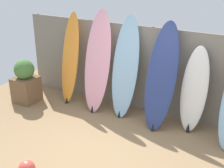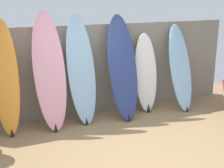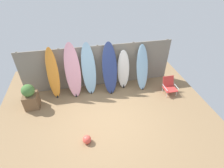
{
  "view_description": "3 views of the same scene",
  "coord_description": "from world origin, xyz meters",
  "px_view_note": "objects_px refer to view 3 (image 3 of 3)",
  "views": [
    {
      "loc": [
        2.16,
        -3.59,
        3.11
      ],
      "look_at": [
        -0.29,
        0.87,
        0.97
      ],
      "focal_mm": 50.0,
      "sensor_mm": 36.0,
      "label": 1
    },
    {
      "loc": [
        -2.13,
        -3.74,
        2.35
      ],
      "look_at": [
        -0.16,
        0.83,
        0.92
      ],
      "focal_mm": 50.0,
      "sensor_mm": 36.0,
      "label": 2
    },
    {
      "loc": [
        -0.72,
        -4.15,
        4.53
      ],
      "look_at": [
        0.24,
        0.43,
        1.09
      ],
      "focal_mm": 28.0,
      "sensor_mm": 36.0,
      "label": 3
    }
  ],
  "objects_px": {
    "surfboard_skyblue_5": "(142,68)",
    "beach_chair": "(169,85)",
    "surfboard_orange_0": "(53,74)",
    "surfboard_pink_1": "(73,71)",
    "planter_box": "(30,97)",
    "surfboard_skyblue_2": "(89,70)",
    "surfboard_navy_3": "(110,69)",
    "surfboard_white_4": "(123,70)",
    "beach_ball": "(87,139)"
  },
  "relations": [
    {
      "from": "beach_chair",
      "to": "planter_box",
      "type": "xyz_separation_m",
      "value": [
        -5.31,
        0.22,
        0.14
      ]
    },
    {
      "from": "surfboard_skyblue_5",
      "to": "beach_chair",
      "type": "relative_size",
      "value": 2.7
    },
    {
      "from": "surfboard_pink_1",
      "to": "planter_box",
      "type": "relative_size",
      "value": 2.14
    },
    {
      "from": "surfboard_skyblue_2",
      "to": "surfboard_navy_3",
      "type": "xyz_separation_m",
      "value": [
        0.8,
        -0.11,
        -0.01
      ]
    },
    {
      "from": "surfboard_orange_0",
      "to": "beach_ball",
      "type": "distance_m",
      "value": 2.82
    },
    {
      "from": "surfboard_navy_3",
      "to": "surfboard_skyblue_5",
      "type": "height_order",
      "value": "surfboard_navy_3"
    },
    {
      "from": "surfboard_pink_1",
      "to": "beach_chair",
      "type": "relative_size",
      "value": 3.22
    },
    {
      "from": "surfboard_orange_0",
      "to": "beach_ball",
      "type": "height_order",
      "value": "surfboard_orange_0"
    },
    {
      "from": "surfboard_pink_1",
      "to": "beach_ball",
      "type": "bearing_deg",
      "value": -84.69
    },
    {
      "from": "surfboard_white_4",
      "to": "beach_ball",
      "type": "relative_size",
      "value": 6.31
    },
    {
      "from": "surfboard_skyblue_2",
      "to": "surfboard_skyblue_5",
      "type": "relative_size",
      "value": 1.15
    },
    {
      "from": "surfboard_white_4",
      "to": "surfboard_pink_1",
      "type": "bearing_deg",
      "value": -177.11
    },
    {
      "from": "beach_chair",
      "to": "surfboard_orange_0",
      "type": "bearing_deg",
      "value": -175.61
    },
    {
      "from": "beach_ball",
      "to": "planter_box",
      "type": "bearing_deg",
      "value": 132.8
    },
    {
      "from": "surfboard_orange_0",
      "to": "surfboard_white_4",
      "type": "xyz_separation_m",
      "value": [
        2.74,
        0.04,
        -0.19
      ]
    },
    {
      "from": "surfboard_navy_3",
      "to": "beach_chair",
      "type": "height_order",
      "value": "surfboard_navy_3"
    },
    {
      "from": "surfboard_orange_0",
      "to": "planter_box",
      "type": "distance_m",
      "value": 1.14
    },
    {
      "from": "beach_ball",
      "to": "surfboard_white_4",
      "type": "bearing_deg",
      "value": 55.21
    },
    {
      "from": "beach_chair",
      "to": "surfboard_skyblue_2",
      "type": "bearing_deg",
      "value": -179.79
    },
    {
      "from": "surfboard_pink_1",
      "to": "planter_box",
      "type": "bearing_deg",
      "value": -162.95
    },
    {
      "from": "surfboard_pink_1",
      "to": "surfboard_navy_3",
      "type": "bearing_deg",
      "value": -1.75
    },
    {
      "from": "surfboard_skyblue_2",
      "to": "surfboard_navy_3",
      "type": "relative_size",
      "value": 1.01
    },
    {
      "from": "surfboard_white_4",
      "to": "planter_box",
      "type": "height_order",
      "value": "surfboard_white_4"
    },
    {
      "from": "surfboard_navy_3",
      "to": "surfboard_skyblue_2",
      "type": "bearing_deg",
      "value": 172.16
    },
    {
      "from": "surfboard_orange_0",
      "to": "surfboard_navy_3",
      "type": "xyz_separation_m",
      "value": [
        2.14,
        -0.1,
        0.01
      ]
    },
    {
      "from": "surfboard_white_4",
      "to": "surfboard_skyblue_5",
      "type": "bearing_deg",
      "value": -9.43
    },
    {
      "from": "surfboard_orange_0",
      "to": "surfboard_navy_3",
      "type": "height_order",
      "value": "surfboard_navy_3"
    },
    {
      "from": "planter_box",
      "to": "surfboard_pink_1",
      "type": "bearing_deg",
      "value": 17.05
    },
    {
      "from": "beach_chair",
      "to": "surfboard_skyblue_5",
      "type": "bearing_deg",
      "value": 158.9
    },
    {
      "from": "planter_box",
      "to": "beach_ball",
      "type": "bearing_deg",
      "value": -47.2
    },
    {
      "from": "beach_chair",
      "to": "surfboard_pink_1",
      "type": "bearing_deg",
      "value": -176.59
    },
    {
      "from": "surfboard_orange_0",
      "to": "surfboard_white_4",
      "type": "height_order",
      "value": "surfboard_orange_0"
    },
    {
      "from": "surfboard_pink_1",
      "to": "surfboard_skyblue_2",
      "type": "distance_m",
      "value": 0.61
    },
    {
      "from": "surfboard_navy_3",
      "to": "surfboard_white_4",
      "type": "bearing_deg",
      "value": 13.61
    },
    {
      "from": "surfboard_white_4",
      "to": "surfboard_skyblue_2",
      "type": "bearing_deg",
      "value": -178.63
    },
    {
      "from": "surfboard_skyblue_2",
      "to": "surfboard_white_4",
      "type": "relative_size",
      "value": 1.25
    },
    {
      "from": "surfboard_skyblue_2",
      "to": "beach_ball",
      "type": "xyz_separation_m",
      "value": [
        -0.38,
        -2.52,
        -0.87
      ]
    },
    {
      "from": "surfboard_skyblue_2",
      "to": "surfboard_pink_1",
      "type": "bearing_deg",
      "value": -173.63
    },
    {
      "from": "surfboard_pink_1",
      "to": "surfboard_navy_3",
      "type": "height_order",
      "value": "surfboard_pink_1"
    },
    {
      "from": "planter_box",
      "to": "surfboard_navy_3",
      "type": "bearing_deg",
      "value": 8.44
    },
    {
      "from": "surfboard_skyblue_5",
      "to": "beach_ball",
      "type": "distance_m",
      "value": 3.58
    },
    {
      "from": "surfboard_navy_3",
      "to": "beach_ball",
      "type": "distance_m",
      "value": 2.82
    },
    {
      "from": "surfboard_white_4",
      "to": "beach_ball",
      "type": "xyz_separation_m",
      "value": [
        -1.77,
        -2.55,
        -0.67
      ]
    },
    {
      "from": "surfboard_skyblue_5",
      "to": "beach_chair",
      "type": "bearing_deg",
      "value": -35.25
    },
    {
      "from": "surfboard_navy_3",
      "to": "planter_box",
      "type": "distance_m",
      "value": 3.07
    },
    {
      "from": "surfboard_orange_0",
      "to": "planter_box",
      "type": "height_order",
      "value": "surfboard_orange_0"
    },
    {
      "from": "surfboard_orange_0",
      "to": "surfboard_skyblue_5",
      "type": "relative_size",
      "value": 1.12
    },
    {
      "from": "surfboard_orange_0",
      "to": "beach_chair",
      "type": "height_order",
      "value": "surfboard_orange_0"
    },
    {
      "from": "surfboard_orange_0",
      "to": "beach_chair",
      "type": "relative_size",
      "value": 3.03
    },
    {
      "from": "surfboard_orange_0",
      "to": "surfboard_pink_1",
      "type": "bearing_deg",
      "value": -4.71
    }
  ]
}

